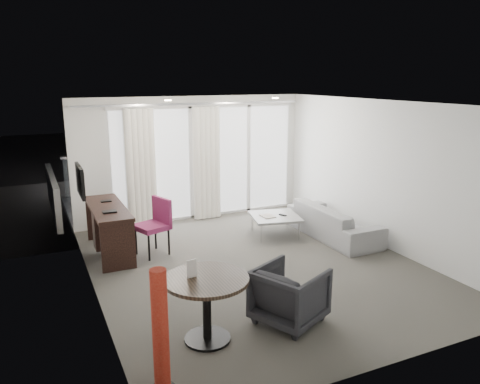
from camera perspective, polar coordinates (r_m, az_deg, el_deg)
name	(u,v)px	position (r m, az deg, el deg)	size (l,w,h in m)	color
floor	(255,266)	(7.68, 1.90, -8.97)	(5.00, 6.00, 0.00)	#47453E
ceiling	(257,103)	(7.09, 2.07, 10.77)	(5.00, 6.00, 0.00)	white
wall_left	(89,206)	(6.58, -17.88, -1.63)	(0.00, 6.00, 2.60)	silver
wall_right	(382,174)	(8.67, 16.91, 2.08)	(0.00, 6.00, 2.60)	silver
wall_front	(392,251)	(4.90, 18.05, -6.90)	(5.00, 0.00, 2.60)	silver
window_panel	(206,162)	(10.10, -4.14, 3.67)	(4.00, 0.02, 2.38)	white
window_frame	(206,162)	(10.08, -4.11, 3.66)	(4.10, 0.06, 2.44)	white
curtain_left	(141,169)	(9.53, -11.97, 2.79)	(0.60, 0.20, 2.38)	white
curtain_right	(207,163)	(9.93, -4.07, 3.50)	(0.60, 0.20, 2.38)	white
curtain_track	(194,104)	(9.70, -5.60, 10.66)	(4.80, 0.04, 0.04)	#B2B2B7
downlight_a	(168,100)	(8.26, -8.77, 10.99)	(0.12, 0.12, 0.02)	#FFE0B2
downlight_b	(275,98)	(9.07, 4.33, 11.35)	(0.12, 0.12, 0.02)	#FFE0B2
desk	(109,230)	(8.38, -15.67, -4.49)	(0.56, 1.78, 0.84)	black
tv	(80,181)	(7.97, -18.92, 1.30)	(0.05, 0.80, 0.50)	black
desk_chair	(152,227)	(8.12, -10.71, -4.26)	(0.53, 0.50, 0.98)	#872452
round_table	(207,309)	(5.54, -4.05, -14.06)	(0.97, 0.97, 0.78)	black
menu_card	(192,282)	(5.42, -5.87, -10.86)	(0.11, 0.02, 0.21)	white
red_lamp	(160,332)	(4.68, -9.67, -16.45)	(0.25, 0.25, 1.27)	maroon
tub_armchair	(290,295)	(5.95, 6.08, -12.37)	(0.76, 0.79, 0.72)	#222326
coffee_table	(275,225)	(9.05, 4.27, -4.07)	(0.88, 0.88, 0.40)	gray
remote	(283,217)	(9.02, 5.22, -3.08)	(0.05, 0.15, 0.02)	black
magazine	(268,218)	(8.93, 3.40, -3.22)	(0.24, 0.31, 0.02)	gray
sofa	(334,221)	(9.10, 11.33, -3.51)	(2.10, 0.82, 0.61)	gray
terrace_slab	(186,202)	(11.77, -6.64, -1.20)	(5.60, 3.00, 0.12)	#4D4D50
rattan_chair_a	(232,186)	(11.41, -0.94, 0.78)	(0.54, 0.54, 0.79)	brown
rattan_chair_b	(262,181)	(11.95, 2.73, 1.36)	(0.54, 0.54, 0.79)	brown
rattan_table	(242,189)	(11.70, 0.28, 0.38)	(0.51, 0.51, 0.51)	brown
balustrade	(168,170)	(13.00, -8.72, 2.70)	(5.50, 0.06, 1.05)	#B2B2B7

